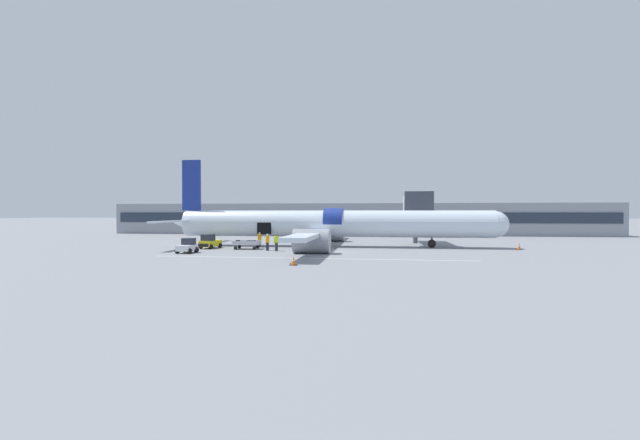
{
  "coord_description": "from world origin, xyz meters",
  "views": [
    {
      "loc": [
        4.73,
        -43.36,
        4.11
      ],
      "look_at": [
        -1.83,
        4.36,
        3.23
      ],
      "focal_mm": 24.0,
      "sensor_mm": 36.0,
      "label": 1
    }
  ],
  "objects_px": {
    "baggage_tug_mid": "(210,242)",
    "ground_crew_loader_b": "(260,239)",
    "ground_crew_driver": "(276,242)",
    "airplane": "(329,225)",
    "baggage_tug_lead": "(187,247)",
    "ground_crew_loader_a": "(267,242)",
    "baggage_cart_loading": "(247,245)"
  },
  "relations": [
    {
      "from": "ground_crew_driver",
      "to": "ground_crew_loader_a",
      "type": "bearing_deg",
      "value": 166.37
    },
    {
      "from": "airplane",
      "to": "baggage_cart_loading",
      "type": "bearing_deg",
      "value": -150.49
    },
    {
      "from": "airplane",
      "to": "ground_crew_loader_b",
      "type": "bearing_deg",
      "value": -163.77
    },
    {
      "from": "ground_crew_loader_b",
      "to": "ground_crew_driver",
      "type": "height_order",
      "value": "ground_crew_driver"
    },
    {
      "from": "airplane",
      "to": "baggage_cart_loading",
      "type": "height_order",
      "value": "airplane"
    },
    {
      "from": "baggage_tug_lead",
      "to": "baggage_cart_loading",
      "type": "xyz_separation_m",
      "value": [
        4.67,
        5.09,
        -0.11
      ]
    },
    {
      "from": "baggage_cart_loading",
      "to": "ground_crew_loader_b",
      "type": "distance_m",
      "value": 2.66
    },
    {
      "from": "baggage_tug_mid",
      "to": "ground_crew_loader_b",
      "type": "xyz_separation_m",
      "value": [
        5.22,
        2.15,
        0.23
      ]
    },
    {
      "from": "baggage_tug_mid",
      "to": "ground_crew_driver",
      "type": "relative_size",
      "value": 1.68
    },
    {
      "from": "baggage_tug_mid",
      "to": "ground_crew_driver",
      "type": "distance_m",
      "value": 8.54
    },
    {
      "from": "ground_crew_loader_b",
      "to": "ground_crew_loader_a",
      "type": "bearing_deg",
      "value": -63.41
    },
    {
      "from": "baggage_cart_loading",
      "to": "ground_crew_driver",
      "type": "distance_m",
      "value": 4.12
    },
    {
      "from": "ground_crew_driver",
      "to": "baggage_cart_loading",
      "type": "bearing_deg",
      "value": 155.24
    },
    {
      "from": "airplane",
      "to": "baggage_cart_loading",
      "type": "xyz_separation_m",
      "value": [
        -8.56,
        -4.85,
        -2.1
      ]
    },
    {
      "from": "baggage_tug_lead",
      "to": "ground_crew_loader_a",
      "type": "height_order",
      "value": "ground_crew_loader_a"
    },
    {
      "from": "airplane",
      "to": "baggage_tug_lead",
      "type": "bearing_deg",
      "value": -143.08
    },
    {
      "from": "baggage_cart_loading",
      "to": "baggage_tug_lead",
      "type": "bearing_deg",
      "value": -132.49
    },
    {
      "from": "ground_crew_driver",
      "to": "airplane",
      "type": "bearing_deg",
      "value": 53.54
    },
    {
      "from": "baggage_cart_loading",
      "to": "ground_crew_driver",
      "type": "relative_size",
      "value": 2.13
    },
    {
      "from": "ground_crew_loader_a",
      "to": "ground_crew_loader_b",
      "type": "relative_size",
      "value": 1.03
    },
    {
      "from": "airplane",
      "to": "baggage_tug_lead",
      "type": "distance_m",
      "value": 16.67
    },
    {
      "from": "airplane",
      "to": "ground_crew_driver",
      "type": "bearing_deg",
      "value": -126.46
    },
    {
      "from": "ground_crew_driver",
      "to": "baggage_tug_lead",
      "type": "bearing_deg",
      "value": -158.04
    },
    {
      "from": "baggage_tug_mid",
      "to": "ground_crew_loader_a",
      "type": "bearing_deg",
      "value": -14.41
    },
    {
      "from": "ground_crew_loader_b",
      "to": "airplane",
      "type": "bearing_deg",
      "value": 16.23
    },
    {
      "from": "baggage_cart_loading",
      "to": "ground_crew_driver",
      "type": "height_order",
      "value": "ground_crew_driver"
    },
    {
      "from": "baggage_tug_mid",
      "to": "ground_crew_loader_b",
      "type": "height_order",
      "value": "ground_crew_loader_b"
    },
    {
      "from": "airplane",
      "to": "baggage_tug_mid",
      "type": "height_order",
      "value": "airplane"
    },
    {
      "from": "airplane",
      "to": "baggage_tug_lead",
      "type": "relative_size",
      "value": 16.8
    },
    {
      "from": "ground_crew_loader_a",
      "to": "ground_crew_driver",
      "type": "xyz_separation_m",
      "value": [
        1.04,
        -0.25,
        0.02
      ]
    },
    {
      "from": "baggage_cart_loading",
      "to": "ground_crew_loader_a",
      "type": "distance_m",
      "value": 3.08
    },
    {
      "from": "airplane",
      "to": "ground_crew_loader_b",
      "type": "xyz_separation_m",
      "value": [
        -7.9,
        -2.3,
        -1.69
      ]
    }
  ]
}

